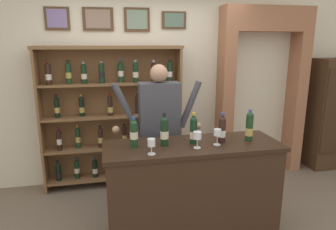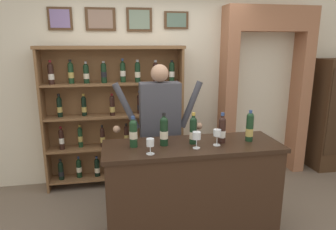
{
  "view_description": "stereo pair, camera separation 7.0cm",
  "coord_description": "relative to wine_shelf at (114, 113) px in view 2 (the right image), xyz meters",
  "views": [
    {
      "loc": [
        -0.61,
        -2.64,
        1.95
      ],
      "look_at": [
        -0.02,
        0.21,
        1.24
      ],
      "focal_mm": 32.12,
      "sensor_mm": 36.0,
      "label": 1
    },
    {
      "loc": [
        -0.55,
        -2.66,
        1.95
      ],
      "look_at": [
        -0.02,
        0.21,
        1.24
      ],
      "focal_mm": 32.12,
      "sensor_mm": 36.0,
      "label": 2
    }
  ],
  "objects": [
    {
      "name": "tasting_bottle_brunello",
      "position": [
        0.74,
        -1.34,
        0.11
      ],
      "size": [
        0.07,
        0.07,
        0.31
      ],
      "color": "black",
      "rests_on": "tasting_counter"
    },
    {
      "name": "tasting_bottle_grappa",
      "position": [
        0.45,
        -1.34,
        0.12
      ],
      "size": [
        0.08,
        0.08,
        0.32
      ],
      "color": "black",
      "rests_on": "tasting_counter"
    },
    {
      "name": "wine_glass_left",
      "position": [
        0.29,
        -1.55,
        0.08
      ],
      "size": [
        0.07,
        0.07,
        0.14
      ],
      "color": "silver",
      "rests_on": "tasting_counter"
    },
    {
      "name": "wine_glass_center",
      "position": [
        0.73,
        -1.48,
        0.09
      ],
      "size": [
        0.08,
        0.08,
        0.16
      ],
      "color": "silver",
      "rests_on": "tasting_counter"
    },
    {
      "name": "back_wall",
      "position": [
        0.54,
        0.22,
        0.71
      ],
      "size": [
        12.0,
        0.19,
        3.44
      ],
      "color": "beige",
      "rests_on": "ground"
    },
    {
      "name": "tasting_bottle_rosso",
      "position": [
        1.31,
        -1.36,
        0.12
      ],
      "size": [
        0.07,
        0.07,
        0.31
      ],
      "color": "#19381E",
      "rests_on": "tasting_counter"
    },
    {
      "name": "tasting_bottle_prosecco",
      "position": [
        1.02,
        -1.36,
        0.11
      ],
      "size": [
        0.07,
        0.07,
        0.3
      ],
      "color": "black",
      "rests_on": "tasting_counter"
    },
    {
      "name": "wine_glass_spare",
      "position": [
        0.95,
        -1.43,
        0.09
      ],
      "size": [
        0.07,
        0.07,
        0.16
      ],
      "color": "silver",
      "rests_on": "tasting_counter"
    },
    {
      "name": "archway_doorway",
      "position": [
        2.18,
        0.08,
        0.37
      ],
      "size": [
        1.32,
        0.45,
        2.43
      ],
      "color": "#9E6647",
      "rests_on": "ground"
    },
    {
      "name": "tasting_bottle_bianco",
      "position": [
        0.16,
        -1.33,
        0.12
      ],
      "size": [
        0.08,
        0.08,
        0.3
      ],
      "color": "#19381E",
      "rests_on": "tasting_counter"
    },
    {
      "name": "shopkeeper",
      "position": [
        0.5,
        -0.8,
        0.05
      ],
      "size": [
        1.02,
        0.22,
        1.72
      ],
      "color": "#2D3347",
      "rests_on": "ground"
    },
    {
      "name": "wine_shelf",
      "position": [
        0.0,
        0.0,
        0.0
      ],
      "size": [
        1.88,
        0.31,
        1.9
      ],
      "color": "brown",
      "rests_on": "ground"
    },
    {
      "name": "tasting_counter",
      "position": [
        0.73,
        -1.36,
        -0.52
      ],
      "size": [
        1.72,
        0.6,
        0.99
      ],
      "color": "#382316",
      "rests_on": "ground"
    }
  ]
}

